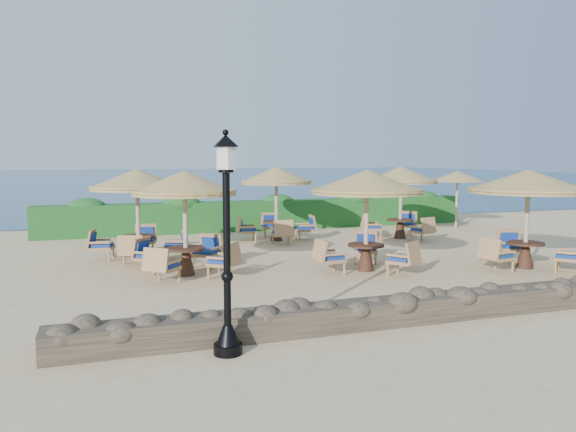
{
  "coord_description": "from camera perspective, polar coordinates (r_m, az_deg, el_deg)",
  "views": [
    {
      "loc": [
        -6.6,
        -14.92,
        2.98
      ],
      "look_at": [
        -1.45,
        0.22,
        1.3
      ],
      "focal_mm": 35.0,
      "sensor_mm": 36.0,
      "label": 1
    }
  ],
  "objects": [
    {
      "name": "ground",
      "position": [
        16.58,
        5.0,
        -4.38
      ],
      "size": [
        120.0,
        120.0,
        0.0
      ],
      "primitive_type": "plane",
      "color": "#D5B887",
      "rests_on": "ground"
    },
    {
      "name": "sea",
      "position": [
        85.23,
        -14.36,
        3.81
      ],
      "size": [
        160.0,
        160.0,
        0.0
      ],
      "primitive_type": "plane",
      "color": "navy",
      "rests_on": "ground"
    },
    {
      "name": "hedge",
      "position": [
        23.21,
        -2.16,
        0.11
      ],
      "size": [
        18.0,
        0.9,
        1.2
      ],
      "primitive_type": "cube",
      "color": "#184A1C",
      "rests_on": "ground"
    },
    {
      "name": "stone_wall",
      "position": [
        11.28,
        17.95,
        -8.47
      ],
      "size": [
        15.0,
        0.65,
        0.44
      ],
      "primitive_type": "cube",
      "color": "brown",
      "rests_on": "ground"
    },
    {
      "name": "lamp_post",
      "position": [
        8.44,
        -6.23,
        -3.78
      ],
      "size": [
        0.44,
        0.44,
        3.31
      ],
      "color": "black",
      "rests_on": "ground"
    },
    {
      "name": "extra_parasol",
      "position": [
        24.75,
        16.83,
        3.87
      ],
      "size": [
        2.3,
        2.3,
        2.41
      ],
      "color": "tan",
      "rests_on": "ground"
    },
    {
      "name": "cafe_set_0",
      "position": [
        14.29,
        -10.42,
        1.07
      ],
      "size": [
        2.63,
        2.63,
        2.65
      ],
      "color": "tan",
      "rests_on": "ground"
    },
    {
      "name": "cafe_set_1",
      "position": [
        14.74,
        8.0,
        1.9
      ],
      "size": [
        2.94,
        2.94,
        2.65
      ],
      "color": "tan",
      "rests_on": "ground"
    },
    {
      "name": "cafe_set_2",
      "position": [
        16.24,
        23.18,
        1.98
      ],
      "size": [
        3.14,
        3.14,
        2.65
      ],
      "color": "tan",
      "rests_on": "ground"
    },
    {
      "name": "cafe_set_3",
      "position": [
        16.83,
        -15.04,
        1.75
      ],
      "size": [
        2.89,
        2.89,
        2.65
      ],
      "color": "tan",
      "rests_on": "ground"
    },
    {
      "name": "cafe_set_4",
      "position": [
        19.93,
        -1.2,
        2.43
      ],
      "size": [
        2.86,
        2.86,
        2.65
      ],
      "color": "tan",
      "rests_on": "ground"
    },
    {
      "name": "cafe_set_5",
      "position": [
        20.93,
        11.4,
        2.85
      ],
      "size": [
        2.76,
        2.76,
        2.65
      ],
      "color": "tan",
      "rests_on": "ground"
    }
  ]
}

